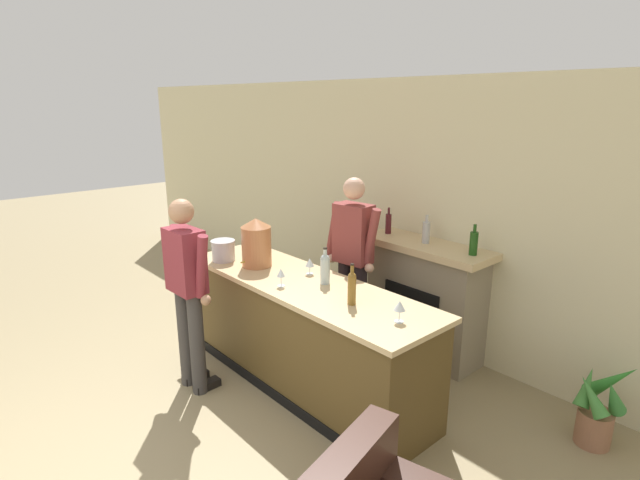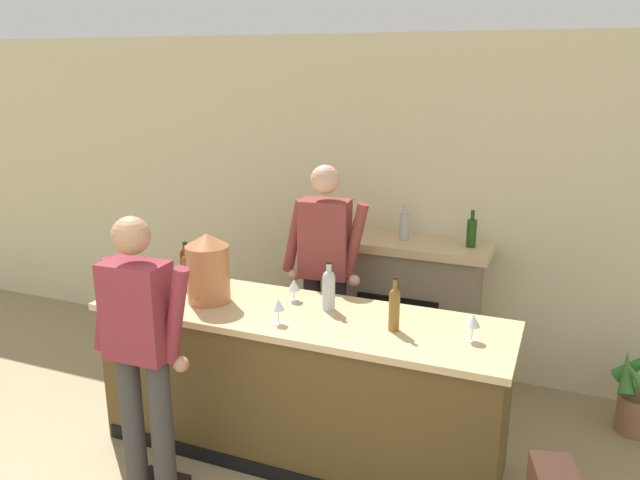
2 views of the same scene
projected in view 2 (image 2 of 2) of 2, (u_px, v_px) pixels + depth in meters
The scene contains 15 objects.
wall_back_panel at pixel (378, 205), 5.22m from camera, with size 12.00×0.07×2.75m.
bar_counter at pixel (300, 383), 4.08m from camera, with size 2.68×0.78×1.00m.
fireplace_stone at pixel (404, 308), 5.08m from camera, with size 1.33×0.52×1.46m.
potted_plant_corner at pixel (639, 391), 4.36m from camera, with size 0.42×0.41×0.71m.
person_customer at pixel (141, 351), 3.49m from camera, with size 0.66×0.31×1.75m.
person_bartender at pixel (325, 273), 4.63m from camera, with size 0.66×0.34×1.83m.
copper_dispenser at pixel (208, 268), 4.07m from camera, with size 0.29×0.32×0.47m.
ice_bucket_steel at pixel (150, 287), 4.10m from camera, with size 0.24×0.24×0.20m.
wine_bottle_cabernet_heavy at pixel (187, 270), 4.31m from camera, with size 0.06×0.06×0.32m.
wine_bottle_rose_blush at pixel (329, 288), 3.95m from camera, with size 0.08×0.08×0.32m.
wine_bottle_chardonnay_pale at pixel (186, 262), 4.54m from camera, with size 0.08×0.08×0.28m.
wine_bottle_burgundy_dark at pixel (394, 307), 3.64m from camera, with size 0.07×0.07×0.33m.
wine_glass_near_bucket at pixel (473, 321), 3.51m from camera, with size 0.08×0.08×0.16m.
wine_glass_by_dispenser at pixel (278, 306), 3.75m from camera, with size 0.07×0.07×0.16m.
wine_glass_front_right at pixel (294, 285), 4.11m from camera, with size 0.08×0.08×0.15m.
Camera 2 is at (1.48, -1.05, 2.52)m, focal length 35.00 mm.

